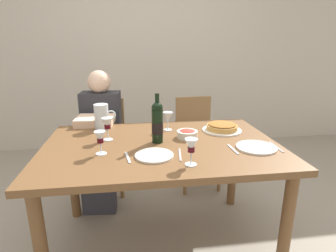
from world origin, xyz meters
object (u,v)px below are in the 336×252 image
wine_glass_left_diner (100,138)px  dinner_plate_left_setting (154,155)px  diner_left (100,135)px  water_pitcher (102,118)px  chair_left (105,139)px  dinner_plate_right_setting (256,147)px  chair_right (196,136)px  salad_bowl (187,134)px  wine_glass_right_diner (107,124)px  baked_tart (222,127)px  wine_glass_spare (168,117)px  dining_table (162,157)px  wine_glass_centre (191,147)px  wine_bottle (157,122)px

wine_glass_left_diner → dinner_plate_left_setting: 0.33m
dinner_plate_left_setting → diner_left: 0.98m
water_pitcher → chair_left: bearing=94.0°
dinner_plate_right_setting → chair_right: 1.09m
salad_bowl → wine_glass_right_diner: wine_glass_right_diner is taller
baked_tart → chair_left: 1.19m
wine_glass_spare → chair_left: wine_glass_spare is taller
wine_glass_spare → chair_right: size_ratio=0.16×
dinner_plate_left_setting → baked_tart: bearing=37.2°
dining_table → wine_glass_centre: 0.41m
dinner_plate_right_setting → chair_right: size_ratio=0.28×
wine_glass_left_diner → chair_left: size_ratio=0.16×
wine_glass_right_diner → chair_right: bearing=43.9°
wine_glass_left_diner → diner_left: (-0.09, 0.80, -0.24)m
water_pitcher → chair_right: size_ratio=0.21×
water_pitcher → wine_glass_right_diner: water_pitcher is taller
wine_glass_spare → dinner_plate_right_setting: (0.49, -0.44, -0.09)m
salad_bowl → chair_right: bearing=72.0°
water_pitcher → dinner_plate_left_setting: water_pitcher is taller
chair_right → baked_tart: bearing=88.8°
dining_table → dinner_plate_right_setting: 0.60m
wine_glass_centre → wine_glass_right_diner: bearing=135.0°
wine_glass_right_diner → chair_right: size_ratio=0.17×
salad_bowl → chair_left: bearing=127.4°
wine_glass_left_diner → chair_right: bearing=51.0°
wine_glass_centre → wine_bottle: bearing=110.4°
wine_glass_spare → diner_left: bearing=143.6°
wine_bottle → dinner_plate_right_setting: bearing=-18.4°
dining_table → baked_tart: (0.47, 0.21, 0.12)m
dinner_plate_left_setting → chair_right: bearing=64.8°
water_pitcher → chair_right: 1.04m
dinner_plate_left_setting → dinner_plate_right_setting: 0.64m
water_pitcher → wine_glass_centre: size_ratio=1.27×
water_pitcher → wine_glass_right_diner: bearing=-77.3°
water_pitcher → dinner_plate_right_setting: bearing=-29.7°
diner_left → chair_right: 0.93m
baked_tart → salad_bowl: (-0.29, -0.12, 0.00)m
water_pitcher → wine_glass_spare: bearing=-13.1°
salad_bowl → wine_bottle: bearing=-165.1°
wine_glass_centre → wine_glass_spare: bearing=93.4°
water_pitcher → dinner_plate_right_setting: size_ratio=0.76×
wine_bottle → wine_glass_left_diner: (-0.35, -0.16, -0.04)m
dining_table → chair_right: chair_right is taller
salad_bowl → wine_glass_centre: (-0.07, -0.43, 0.07)m
dinner_plate_right_setting → diner_left: 1.34m
dinner_plate_left_setting → dinner_plate_right_setting: (0.63, 0.04, 0.00)m
wine_glass_centre → wine_glass_spare: 0.62m
dining_table → chair_left: size_ratio=1.72×
wine_bottle → chair_left: 1.06m
dining_table → wine_bottle: (-0.02, 0.03, 0.23)m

